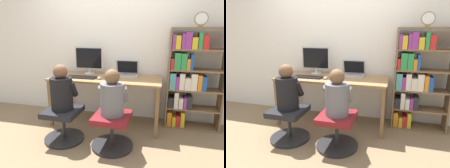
% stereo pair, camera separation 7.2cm
% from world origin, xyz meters
% --- Properties ---
extents(ground_plane, '(14.00, 14.00, 0.00)m').
position_xyz_m(ground_plane, '(0.00, 0.00, 0.00)').
color(ground_plane, '#846B4C').
extents(wall_back, '(10.00, 0.05, 2.60)m').
position_xyz_m(wall_back, '(0.00, 0.75, 1.30)').
color(wall_back, white).
rests_on(wall_back, ground_plane).
extents(desk, '(1.70, 0.68, 0.76)m').
position_xyz_m(desk, '(0.00, 0.34, 0.68)').
color(desk, olive).
rests_on(desk, ground_plane).
extents(desktop_monitor, '(0.49, 0.17, 0.45)m').
position_xyz_m(desktop_monitor, '(-0.35, 0.55, 1.00)').
color(desktop_monitor, beige).
rests_on(desktop_monitor, desk).
extents(laptop, '(0.38, 0.29, 0.24)m').
position_xyz_m(laptop, '(0.28, 0.55, 0.81)').
color(laptop, '#B7B7BC').
rests_on(laptop, desk).
extents(keyboard, '(0.45, 0.16, 0.03)m').
position_xyz_m(keyboard, '(-0.35, 0.22, 0.77)').
color(keyboard, '#232326').
rests_on(keyboard, desk).
extents(computer_mouse_by_keyboard, '(0.06, 0.11, 0.04)m').
position_xyz_m(computer_mouse_by_keyboard, '(-0.06, 0.21, 0.78)').
color(computer_mouse_by_keyboard, silver).
rests_on(computer_mouse_by_keyboard, desk).
extents(office_chair_left, '(0.54, 0.54, 0.45)m').
position_xyz_m(office_chair_left, '(-0.41, -0.32, 0.25)').
color(office_chair_left, '#262628').
rests_on(office_chair_left, ground_plane).
extents(office_chair_right, '(0.54, 0.54, 0.45)m').
position_xyz_m(office_chair_right, '(0.28, -0.33, 0.25)').
color(office_chair_right, '#262628').
rests_on(office_chair_right, ground_plane).
extents(person_at_monitor, '(0.35, 0.30, 0.60)m').
position_xyz_m(person_at_monitor, '(-0.41, -0.32, 0.71)').
color(person_at_monitor, black).
rests_on(person_at_monitor, office_chair_left).
extents(person_at_laptop, '(0.36, 0.29, 0.57)m').
position_xyz_m(person_at_laptop, '(0.28, -0.33, 0.69)').
color(person_at_laptop, slate).
rests_on(person_at_laptop, office_chair_right).
extents(bookshelf, '(0.79, 0.29, 1.51)m').
position_xyz_m(bookshelf, '(1.23, 0.52, 0.77)').
color(bookshelf, brown).
rests_on(bookshelf, ground_plane).
extents(desk_clock, '(0.18, 0.03, 0.20)m').
position_xyz_m(desk_clock, '(1.31, 0.45, 1.61)').
color(desk_clock, olive).
rests_on(desk_clock, bookshelf).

